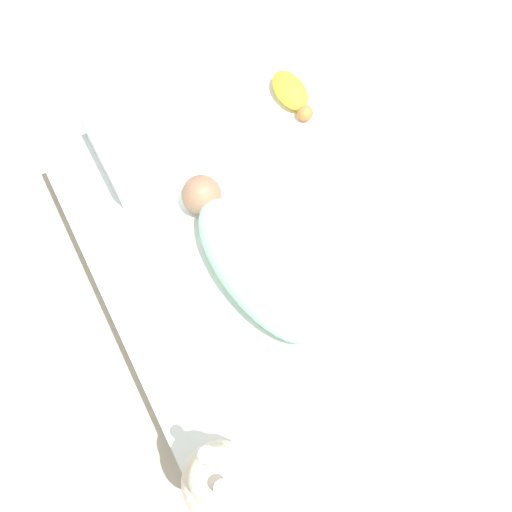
{
  "coord_description": "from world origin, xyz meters",
  "views": [
    {
      "loc": [
        0.62,
        -0.33,
        1.69
      ],
      "look_at": [
        0.04,
        -0.01,
        0.26
      ],
      "focal_mm": 42.0,
      "sensor_mm": 36.0,
      "label": 1
    }
  ],
  "objects_px": {
    "bunny_plush": "(220,480)",
    "turtle_plush": "(292,93)",
    "pillow": "(151,135)",
    "swaddled_baby": "(252,260)"
  },
  "relations": [
    {
      "from": "turtle_plush",
      "to": "pillow",
      "type": "bearing_deg",
      "value": -94.73
    },
    {
      "from": "swaddled_baby",
      "to": "bunny_plush",
      "type": "bearing_deg",
      "value": 138.45
    },
    {
      "from": "swaddled_baby",
      "to": "bunny_plush",
      "type": "xyz_separation_m",
      "value": [
        0.45,
        -0.31,
        0.06
      ]
    },
    {
      "from": "swaddled_baby",
      "to": "pillow",
      "type": "xyz_separation_m",
      "value": [
        -0.49,
        -0.07,
        -0.0
      ]
    },
    {
      "from": "bunny_plush",
      "to": "turtle_plush",
      "type": "xyz_separation_m",
      "value": [
        -0.9,
        0.69,
        -0.09
      ]
    },
    {
      "from": "bunny_plush",
      "to": "turtle_plush",
      "type": "bearing_deg",
      "value": 142.59
    },
    {
      "from": "bunny_plush",
      "to": "turtle_plush",
      "type": "relative_size",
      "value": 1.64
    },
    {
      "from": "bunny_plush",
      "to": "pillow",
      "type": "bearing_deg",
      "value": 165.48
    },
    {
      "from": "pillow",
      "to": "swaddled_baby",
      "type": "bearing_deg",
      "value": 8.1
    },
    {
      "from": "swaddled_baby",
      "to": "turtle_plush",
      "type": "relative_size",
      "value": 2.92
    }
  ]
}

